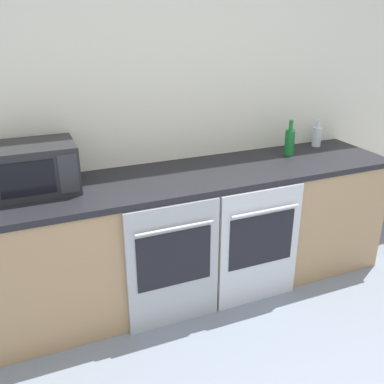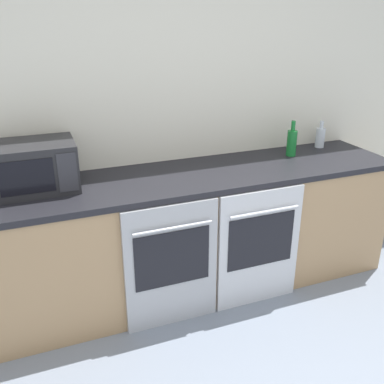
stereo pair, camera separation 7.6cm
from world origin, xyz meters
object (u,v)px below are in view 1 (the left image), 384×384
(oven_left, at_px, (174,266))
(bottle_clear, at_px, (317,136))
(bottle_green, at_px, (290,141))
(oven_right, at_px, (260,247))
(microwave, at_px, (34,168))

(oven_left, xyz_separation_m, bottle_clear, (1.45, 0.56, 0.54))
(bottle_green, bearing_deg, bottle_clear, 17.68)
(oven_left, height_order, bottle_green, bottle_green)
(oven_left, distance_m, bottle_green, 1.32)
(oven_left, height_order, oven_right, same)
(oven_right, bearing_deg, oven_left, 180.00)
(bottle_clear, bearing_deg, oven_right, -146.17)
(oven_right, xyz_separation_m, bottle_clear, (0.83, 0.56, 0.54))
(oven_left, xyz_separation_m, oven_right, (0.62, 0.00, 0.00))
(bottle_green, bearing_deg, oven_right, -137.58)
(oven_right, xyz_separation_m, bottle_green, (0.49, 0.45, 0.56))
(oven_right, xyz_separation_m, microwave, (-1.33, 0.43, 0.60))
(oven_right, distance_m, microwave, 1.52)
(microwave, height_order, bottle_green, microwave)
(oven_left, height_order, microwave, microwave)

